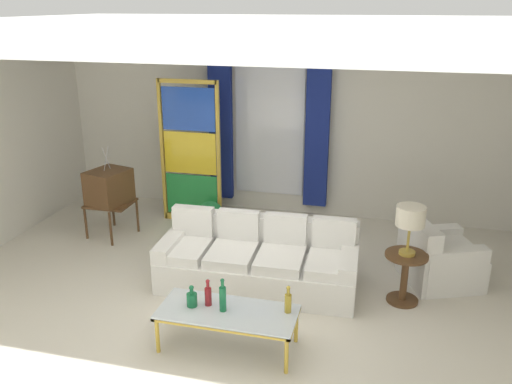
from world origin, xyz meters
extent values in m
plane|color=silver|center=(0.00, 0.00, 0.00)|extent=(16.00, 16.00, 0.00)
cube|color=white|center=(0.00, 3.06, 1.50)|extent=(8.00, 0.12, 3.00)
cube|color=white|center=(0.00, 0.80, 3.02)|extent=(8.00, 7.60, 0.04)
cube|color=white|center=(-0.25, 2.98, 1.55)|extent=(1.10, 0.02, 2.50)
cylinder|color=gold|center=(-0.25, 2.90, 2.86)|extent=(2.00, 0.04, 0.04)
cube|color=navy|center=(-1.02, 2.88, 1.55)|extent=(0.36, 0.12, 2.70)
cube|color=navy|center=(0.52, 2.88, 1.55)|extent=(0.36, 0.12, 2.70)
cube|color=navy|center=(-0.25, 2.88, 2.72)|extent=(1.80, 0.10, 0.28)
cube|color=white|center=(0.19, 0.45, 0.19)|extent=(2.35, 0.98, 0.38)
cube|color=white|center=(0.17, 0.82, 0.39)|extent=(2.33, 0.28, 0.78)
cube|color=white|center=(1.26, 0.48, 0.28)|extent=(0.23, 0.86, 0.56)
cube|color=white|center=(-0.88, 0.41, 0.28)|extent=(0.23, 0.86, 0.56)
cube|color=white|center=(1.06, 0.43, 0.44)|extent=(0.56, 0.76, 0.12)
cube|color=white|center=(1.05, 0.75, 0.66)|extent=(0.51, 0.16, 0.40)
cube|color=white|center=(0.48, 0.41, 0.44)|extent=(0.56, 0.76, 0.12)
cube|color=white|center=(0.47, 0.73, 0.66)|extent=(0.51, 0.16, 0.40)
cube|color=white|center=(-0.10, 0.39, 0.44)|extent=(0.56, 0.76, 0.12)
cube|color=white|center=(-0.11, 0.71, 0.66)|extent=(0.51, 0.16, 0.40)
cube|color=white|center=(-0.68, 0.37, 0.44)|extent=(0.56, 0.76, 0.12)
cube|color=white|center=(-0.69, 0.69, 0.66)|extent=(0.51, 0.16, 0.40)
cube|color=silver|center=(0.20, -0.78, 0.40)|extent=(1.36, 0.58, 0.02)
cube|color=gold|center=(0.20, -0.50, 0.38)|extent=(1.36, 0.04, 0.03)
cube|color=gold|center=(0.20, -1.05, 0.38)|extent=(1.36, 0.04, 0.03)
cube|color=gold|center=(-0.46, -0.78, 0.38)|extent=(0.04, 0.58, 0.03)
cube|color=gold|center=(0.85, -0.78, 0.38)|extent=(0.04, 0.58, 0.03)
cylinder|color=gold|center=(-0.44, -0.52, 0.19)|extent=(0.04, 0.04, 0.38)
cylinder|color=gold|center=(0.83, -0.52, 0.19)|extent=(0.04, 0.04, 0.38)
cylinder|color=gold|center=(-0.44, -1.03, 0.19)|extent=(0.04, 0.04, 0.38)
cylinder|color=gold|center=(0.83, -1.03, 0.19)|extent=(0.04, 0.04, 0.38)
cylinder|color=#196B3D|center=(0.15, -0.78, 0.54)|extent=(0.07, 0.07, 0.25)
cylinder|color=#196B3D|center=(0.15, -0.78, 0.69)|extent=(0.03, 0.03, 0.06)
sphere|color=#196B3D|center=(0.15, -0.78, 0.74)|extent=(0.04, 0.04, 0.04)
cylinder|color=gold|center=(0.77, -0.65, 0.50)|extent=(0.07, 0.07, 0.19)
cylinder|color=gold|center=(0.77, -0.65, 0.63)|extent=(0.03, 0.03, 0.06)
sphere|color=gold|center=(0.77, -0.65, 0.67)|extent=(0.04, 0.04, 0.04)
cylinder|color=maroon|center=(-0.02, -0.72, 0.50)|extent=(0.07, 0.07, 0.19)
cylinder|color=maroon|center=(-0.02, -0.72, 0.63)|extent=(0.03, 0.03, 0.06)
sphere|color=maroon|center=(-0.02, -0.72, 0.67)|extent=(0.04, 0.04, 0.04)
cylinder|color=#196B3D|center=(-0.17, -0.77, 0.48)|extent=(0.11, 0.11, 0.13)
cylinder|color=#196B3D|center=(-0.17, -0.77, 0.57)|extent=(0.04, 0.04, 0.05)
sphere|color=#196B3D|center=(-0.17, -0.77, 0.61)|extent=(0.05, 0.05, 0.05)
cube|color=brown|center=(-2.25, 1.41, 0.50)|extent=(0.62, 0.54, 0.03)
cylinder|color=brown|center=(-2.55, 1.20, 0.25)|extent=(0.04, 0.04, 0.50)
cylinder|color=brown|center=(-2.41, 1.74, 0.25)|extent=(0.04, 0.04, 0.50)
cylinder|color=brown|center=(-2.09, 1.08, 0.25)|extent=(0.04, 0.04, 0.50)
cylinder|color=brown|center=(-1.95, 1.62, 0.25)|extent=(0.04, 0.04, 0.50)
cube|color=brown|center=(-2.25, 1.41, 0.76)|extent=(0.61, 0.66, 0.48)
cube|color=black|center=(-2.48, 1.47, 0.78)|extent=(0.11, 0.38, 0.30)
cylinder|color=gold|center=(-2.50, 1.40, 0.59)|extent=(0.02, 0.04, 0.04)
cylinder|color=gold|center=(-2.46, 1.55, 0.59)|extent=(0.02, 0.04, 0.04)
cylinder|color=silver|center=(-2.25, 1.41, 1.18)|extent=(0.04, 0.13, 0.34)
cylinder|color=silver|center=(-2.25, 1.41, 1.18)|extent=(0.04, 0.13, 0.34)
cube|color=white|center=(2.33, 1.16, 0.20)|extent=(1.04, 1.04, 0.40)
cube|color=white|center=(2.33, 1.16, 0.45)|extent=(0.90, 0.90, 0.10)
cube|color=white|center=(2.03, 1.03, 0.40)|extent=(0.49, 0.82, 0.80)
cube|color=white|center=(2.21, 1.45, 0.29)|extent=(0.75, 0.45, 0.58)
cube|color=white|center=(2.45, 0.86, 0.29)|extent=(0.75, 0.45, 0.58)
cube|color=gold|center=(-1.75, 2.22, 1.10)|extent=(0.05, 0.05, 2.20)
cube|color=gold|center=(-0.85, 2.22, 1.10)|extent=(0.05, 0.05, 2.20)
cube|color=gold|center=(-1.30, 2.22, 2.17)|extent=(0.90, 0.05, 0.06)
cube|color=gold|center=(-1.30, 2.22, 0.05)|extent=(0.90, 0.05, 0.10)
cube|color=#238E3D|center=(-1.30, 2.22, 0.43)|extent=(0.82, 0.02, 0.64)
cube|color=yellow|center=(-1.30, 2.22, 1.10)|extent=(0.82, 0.02, 0.64)
cube|color=#1E47B7|center=(-1.30, 2.22, 1.77)|extent=(0.82, 0.02, 0.64)
cylinder|color=beige|center=(-0.94, 2.05, 0.03)|extent=(0.16, 0.16, 0.06)
ellipsoid|color=#114FB1|center=(-0.94, 2.05, 0.14)|extent=(0.18, 0.32, 0.20)
sphere|color=#114FB1|center=(-0.94, 2.19, 0.25)|extent=(0.09, 0.09, 0.09)
cone|color=gold|center=(-0.94, 2.25, 0.25)|extent=(0.02, 0.04, 0.02)
cone|color=#1F783C|center=(-0.94, 1.87, 0.24)|extent=(0.44, 0.40, 0.50)
cylinder|color=brown|center=(1.88, 0.55, 0.58)|extent=(0.48, 0.48, 0.03)
cylinder|color=brown|center=(1.88, 0.55, 0.29)|extent=(0.08, 0.08, 0.55)
cylinder|color=brown|center=(1.88, 0.55, 0.01)|extent=(0.36, 0.36, 0.03)
cylinder|color=#B29338|center=(1.88, 0.55, 0.61)|extent=(0.18, 0.18, 0.04)
cylinder|color=#B29338|center=(1.88, 0.55, 0.81)|extent=(0.03, 0.03, 0.36)
cylinder|color=beige|center=(1.88, 0.55, 1.05)|extent=(0.32, 0.32, 0.22)
camera|label=1|loc=(1.58, -5.09, 3.24)|focal=37.61mm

